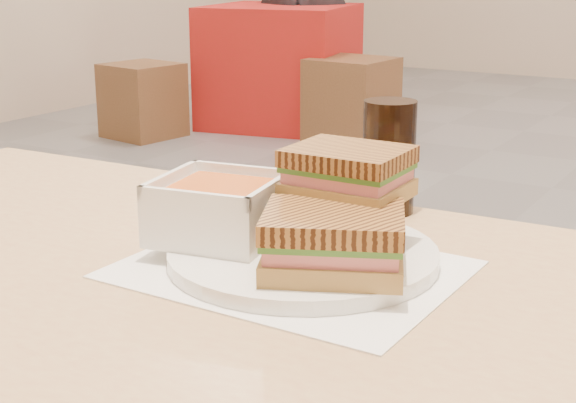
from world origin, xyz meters
The scene contains 10 objects.
main_table centered at (-0.07, -2.08, 0.64)m, with size 1.23×0.75×0.75m.
tray_liner centered at (0.02, -2.01, 0.75)m, with size 0.33×0.26×0.00m.
plate centered at (0.02, -1.98, 0.76)m, with size 0.28×0.28×0.02m.
soup_bowl centered at (-0.08, -2.00, 0.80)m, with size 0.14×0.14×0.07m.
panini_lower centered at (0.08, -2.03, 0.80)m, with size 0.17×0.16×0.06m.
panini_upper centered at (0.05, -1.95, 0.84)m, with size 0.12×0.10×0.05m.
cola_glass centered at (0.01, -1.77, 0.82)m, with size 0.07×0.07×0.14m.
bg_table_0 centered at (-2.42, 1.93, 0.38)m, with size 1.00×1.00×0.75m.
bg_chair_0l centered at (-2.92, 1.17, 0.22)m, with size 0.44×0.44×0.44m.
bg_chair_0r centered at (-1.79, 1.69, 0.24)m, with size 0.46×0.46×0.48m.
Camera 1 is at (0.44, -2.70, 1.06)m, focal length 53.18 mm.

